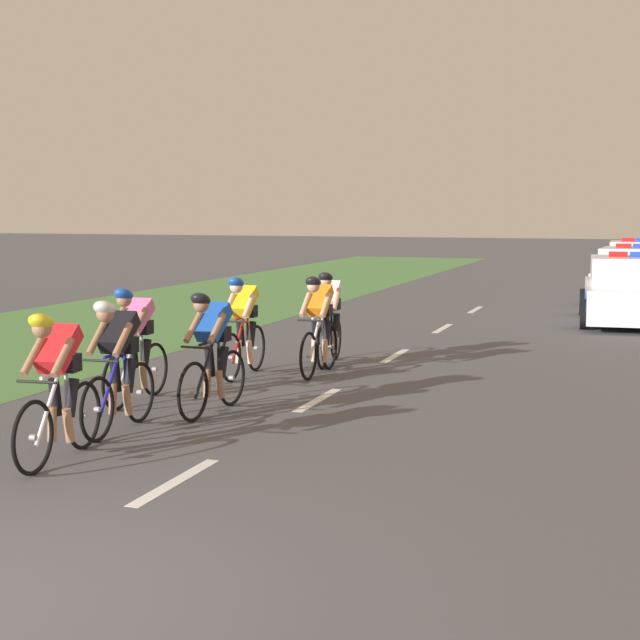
# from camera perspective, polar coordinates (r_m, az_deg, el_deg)

# --- Properties ---
(grass_verge) EXTENTS (7.00, 60.00, 0.01)m
(grass_verge) POSITION_cam_1_polar(r_m,az_deg,el_deg) (21.95, -12.04, 0.00)
(grass_verge) COLOR #4C7F42
(grass_verge) RESTS_ON ground
(lane_markings_centre) EXTENTS (0.14, 21.60, 0.01)m
(lane_markings_centre) POSITION_cam_1_polar(r_m,az_deg,el_deg) (14.38, 2.54, -3.34)
(lane_markings_centre) COLOR white
(lane_markings_centre) RESTS_ON ground
(cyclist_lead) EXTENTS (0.45, 1.72, 1.56)m
(cyclist_lead) POSITION_cam_1_polar(r_m,az_deg,el_deg) (9.69, -15.65, -3.79)
(cyclist_lead) COLOR black
(cyclist_lead) RESTS_ON ground
(cyclist_second) EXTENTS (0.43, 1.72, 1.56)m
(cyclist_second) POSITION_cam_1_polar(r_m,az_deg,el_deg) (10.82, -12.18, -2.62)
(cyclist_second) COLOR black
(cyclist_second) RESTS_ON ground
(cyclist_third) EXTENTS (0.43, 1.72, 1.56)m
(cyclist_third) POSITION_cam_1_polar(r_m,az_deg,el_deg) (11.61, -6.58, -1.88)
(cyclist_third) COLOR black
(cyclist_third) RESTS_ON ground
(cyclist_fourth) EXTENTS (0.42, 1.72, 1.56)m
(cyclist_fourth) POSITION_cam_1_polar(r_m,az_deg,el_deg) (12.41, -11.16, -1.40)
(cyclist_fourth) COLOR black
(cyclist_fourth) RESTS_ON ground
(cyclist_fifth) EXTENTS (0.42, 1.72, 1.56)m
(cyclist_fifth) POSITION_cam_1_polar(r_m,az_deg,el_deg) (14.17, -4.69, -0.30)
(cyclist_fifth) COLOR black
(cyclist_fifth) RESTS_ON ground
(cyclist_sixth) EXTENTS (0.42, 1.72, 1.56)m
(cyclist_sixth) POSITION_cam_1_polar(r_m,az_deg,el_deg) (14.26, -0.07, -0.24)
(cyclist_sixth) COLOR black
(cyclist_sixth) RESTS_ON ground
(cyclist_seventh) EXTENTS (0.45, 1.72, 1.56)m
(cyclist_seventh) POSITION_cam_1_polar(r_m,az_deg,el_deg) (15.21, 0.56, 0.20)
(cyclist_seventh) COLOR black
(cyclist_seventh) RESTS_ON ground
(police_car_nearest) EXTENTS (2.23, 4.51, 1.59)m
(police_car_nearest) POSITION_cam_1_polar(r_m,az_deg,el_deg) (21.92, 18.13, 1.58)
(police_car_nearest) COLOR white
(police_car_nearest) RESTS_ON ground
(police_car_second) EXTENTS (2.20, 4.50, 1.59)m
(police_car_second) POSITION_cam_1_polar(r_m,az_deg,el_deg) (27.16, 18.36, 2.50)
(police_car_second) COLOR silver
(police_car_second) RESTS_ON ground
(police_car_third) EXTENTS (2.06, 4.43, 1.59)m
(police_car_third) POSITION_cam_1_polar(r_m,az_deg,el_deg) (32.66, 18.53, 3.14)
(police_car_third) COLOR silver
(police_car_third) RESTS_ON ground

